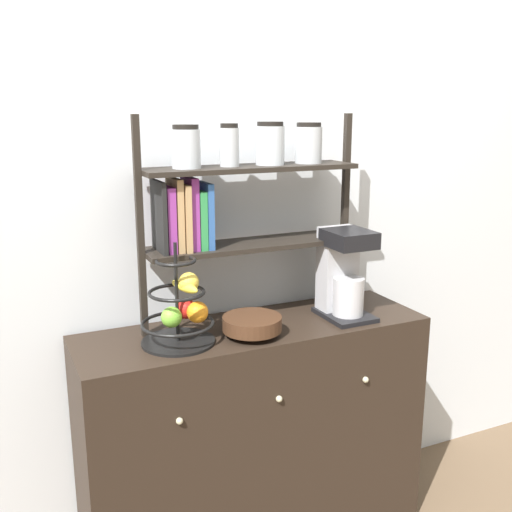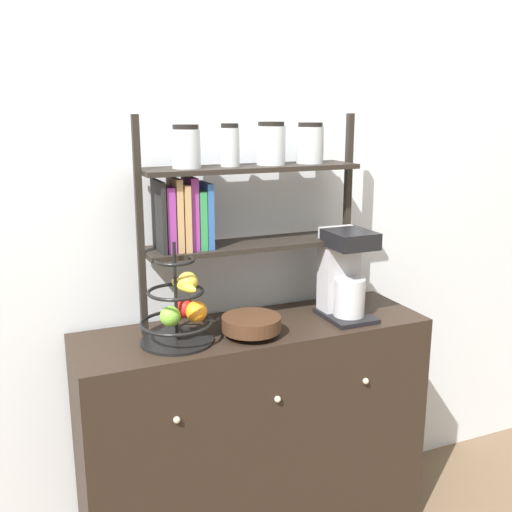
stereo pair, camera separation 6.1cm
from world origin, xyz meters
name	(u,v)px [view 2 (the right image)]	position (x,y,z in m)	size (l,w,h in m)	color
wall_back	(230,215)	(0.00, 0.45, 1.30)	(7.00, 0.05, 2.60)	silver
sideboard	(254,435)	(0.00, 0.20, 0.46)	(1.34, 0.43, 0.91)	black
coffee_maker	(344,273)	(0.37, 0.17, 1.09)	(0.17, 0.23, 0.35)	black
fruit_stand	(180,309)	(-0.30, 0.16, 1.03)	(0.26, 0.26, 0.36)	black
wooden_bowl	(251,324)	(-0.05, 0.12, 0.96)	(0.21, 0.21, 0.07)	#422819
shelf_hutch	(232,191)	(-0.05, 0.29, 1.42)	(0.86, 0.20, 0.78)	black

